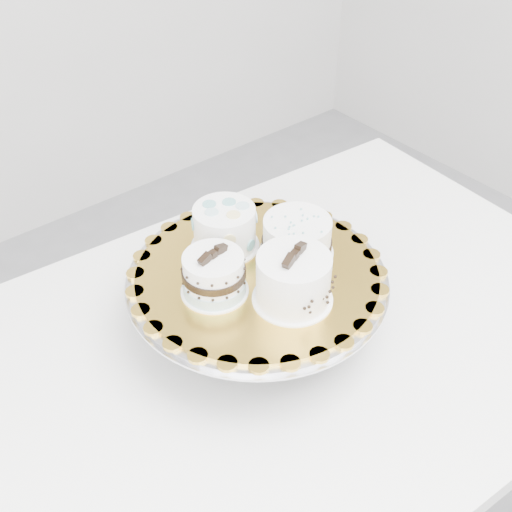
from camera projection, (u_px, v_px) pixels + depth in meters
table at (283, 365)px, 1.11m from camera, size 1.22×0.86×0.75m
cake_stand at (257, 291)px, 1.03m from camera, size 0.41×0.41×0.11m
cake_board at (257, 273)px, 1.00m from camera, size 0.50×0.50×0.01m
cake_swirl at (293, 280)px, 0.93m from camera, size 0.14×0.14×0.10m
cake_banded at (214, 276)px, 0.94m from camera, size 0.10×0.10×0.08m
cake_dots at (225, 228)px, 1.03m from camera, size 0.12×0.12×0.07m
cake_ribbon at (297, 238)px, 1.02m from camera, size 0.14×0.14×0.07m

